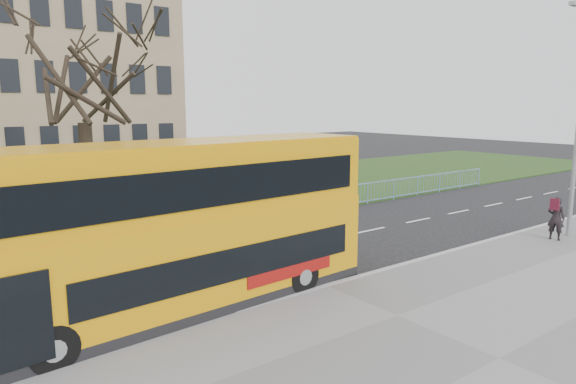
# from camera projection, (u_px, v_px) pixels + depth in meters

# --- Properties ---
(ground) EXTENTS (120.00, 120.00, 0.00)m
(ground) POSITION_uv_depth(u_px,v_px,m) (292.00, 275.00, 15.52)
(ground) COLOR black
(ground) RESTS_ON ground
(pavement) EXTENTS (80.00, 10.50, 0.12)m
(pavement) POSITION_uv_depth(u_px,v_px,m) (499.00, 361.00, 10.20)
(pavement) COLOR slate
(pavement) RESTS_ON ground
(kerb) EXTENTS (80.00, 0.20, 0.14)m
(kerb) POSITION_uv_depth(u_px,v_px,m) (326.00, 287.00, 14.29)
(kerb) COLOR #9C9C9F
(kerb) RESTS_ON ground
(grass_verge) EXTENTS (80.00, 15.40, 0.08)m
(grass_verge) POSITION_uv_depth(u_px,v_px,m) (126.00, 203.00, 26.76)
(grass_verge) COLOR #1C3C16
(grass_verge) RESTS_ON ground
(guard_railing) EXTENTS (40.00, 0.12, 1.10)m
(guard_railing) POSITION_uv_depth(u_px,v_px,m) (192.00, 219.00, 20.62)
(guard_railing) COLOR #7AA7DA
(guard_railing) RESTS_ON ground
(bare_tree) EXTENTS (7.14, 7.14, 10.21)m
(bare_tree) POSITION_uv_depth(u_px,v_px,m) (83.00, 102.00, 20.73)
(bare_tree) COLOR black
(bare_tree) RESTS_ON grass_verge
(yellow_bus) EXTENTS (10.07, 2.99, 4.17)m
(yellow_bus) POSITION_uv_depth(u_px,v_px,m) (187.00, 223.00, 12.56)
(yellow_bus) COLOR orange
(yellow_bus) RESTS_ON ground
(pedestrian) EXTENTS (0.51, 0.66, 1.63)m
(pedestrian) POSITION_uv_depth(u_px,v_px,m) (556.00, 218.00, 19.00)
(pedestrian) COLOR black
(pedestrian) RESTS_ON pavement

